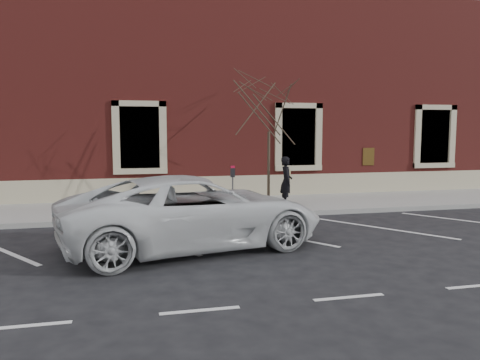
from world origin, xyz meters
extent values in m
plane|color=#28282B|center=(0.00, 0.00, 0.00)|extent=(120.00, 120.00, 0.00)
cube|color=#A4A19A|center=(0.00, 1.75, 0.07)|extent=(40.00, 3.50, 0.15)
cube|color=#9E9E99|center=(0.00, -0.05, 0.07)|extent=(40.00, 0.12, 0.15)
cube|color=maroon|center=(0.00, 7.75, 4.00)|extent=(40.00, 8.50, 8.00)
cube|color=#B3A989|center=(0.00, 3.53, 0.55)|extent=(40.00, 0.06, 0.80)
cube|color=black|center=(-3.00, 3.65, 2.40)|extent=(1.40, 0.30, 2.20)
cube|color=#B3A989|center=(-3.00, 3.48, 1.20)|extent=(1.90, 0.20, 0.20)
cube|color=black|center=(3.00, 3.65, 2.40)|extent=(1.40, 0.30, 2.20)
cube|color=#B3A989|center=(3.00, 3.48, 1.20)|extent=(1.90, 0.20, 0.20)
cube|color=black|center=(9.00, 3.65, 2.40)|extent=(1.40, 0.30, 2.20)
cube|color=#B3A989|center=(9.00, 3.48, 1.20)|extent=(1.90, 0.20, 0.20)
imported|color=black|center=(1.69, 1.03, 0.97)|extent=(0.50, 0.67, 1.65)
cylinder|color=#595B60|center=(-0.32, 0.24, 0.69)|extent=(0.05, 0.05, 1.08)
cube|color=black|center=(-0.32, 0.24, 1.37)|extent=(0.13, 0.10, 0.28)
cube|color=red|center=(-0.32, 0.24, 1.55)|extent=(0.12, 0.09, 0.06)
cube|color=white|center=(-0.32, 0.19, 0.64)|extent=(0.05, 0.00, 0.08)
cube|color=#422615|center=(1.18, 1.41, 0.17)|extent=(1.23, 1.23, 0.03)
cylinder|color=#443A29|center=(1.18, 1.41, 1.38)|extent=(0.09, 0.09, 2.47)
imported|color=silver|center=(-1.98, -3.25, 0.83)|extent=(6.39, 3.94, 1.65)
camera|label=1|loc=(-3.35, -13.64, 2.67)|focal=35.00mm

